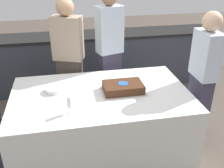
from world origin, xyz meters
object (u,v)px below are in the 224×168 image
Objects in this scene: cake at (123,87)px; wine_glass at (69,103)px; plate_stack at (54,89)px; person_standing_back at (69,58)px; person_cutting_cake at (110,53)px; person_seated_right at (203,77)px.

cake is 2.70× the size of wine_glass.
person_standing_back is at bearing 73.53° from plate_stack.
wine_glass is at bearing -72.23° from plate_stack.
person_seated_right is (0.94, -0.81, -0.07)m from person_cutting_cake.
person_standing_back is at bearing 87.55° from wine_glass.
person_seated_right is at bearing -4.62° from plate_stack.
person_cutting_cake is 1.09× the size of person_seated_right.
person_seated_right is at bearing 0.03° from cake.
person_seated_right is 0.97× the size of person_standing_back.
plate_stack is 1.69m from person_seated_right.
cake is at bearing 29.01° from wine_glass.
person_cutting_cake is (0.60, 1.14, 0.05)m from wine_glass.
wine_glass is 0.11× the size of person_seated_right.
person_standing_back is (0.05, 1.14, 0.01)m from wine_glass.
cake is at bearing 73.00° from person_cutting_cake.
wine_glass is (0.15, -0.47, 0.09)m from plate_stack.
cake is 0.68m from wine_glass.
person_cutting_cake reaches higher than person_seated_right.
cake is 0.27× the size of person_cutting_cake.
person_standing_back is (-1.49, 0.81, 0.03)m from person_seated_right.
person_cutting_cake reaches higher than person_standing_back.
plate_stack is at bearing 25.00° from person_cutting_cake.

